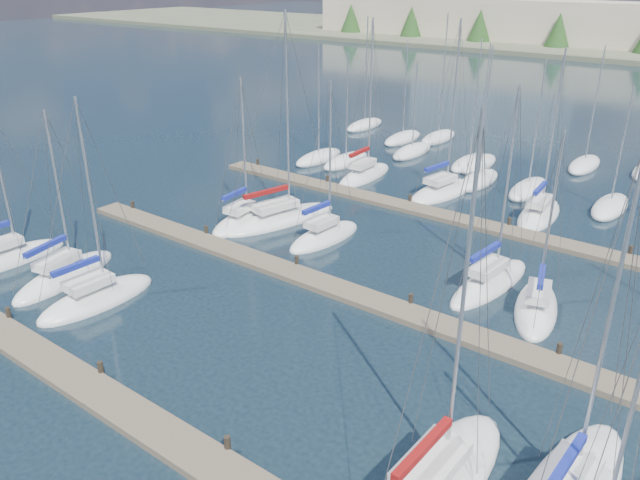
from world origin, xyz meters
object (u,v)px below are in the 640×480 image
Objects in this scene: sailboat_c at (97,299)px; sailboat_i at (281,219)px; sailboat_h at (243,221)px; sailboat_p at (539,214)px; sailboat_a at (9,259)px; sailboat_n at (364,175)px; sailboat_o at (442,192)px; sailboat_l at (536,308)px; sailboat_k at (490,283)px; sailboat_j at (324,237)px; sailboat_b at (65,276)px.

sailboat_c is 15.23m from sailboat_i.
sailboat_h is 0.86× the size of sailboat_p.
sailboat_p reaches higher than sailboat_c.
sailboat_n reaches higher than sailboat_a.
sailboat_l is at bearing -39.09° from sailboat_o.
sailboat_n reaches higher than sailboat_p.
sailboat_k is at bearing 44.09° from sailboat_c.
sailboat_l is 0.88× the size of sailboat_c.
sailboat_j is at bearing 5.85° from sailboat_i.
sailboat_l is 14.95m from sailboat_j.
sailboat_c is (0.39, -27.56, -0.02)m from sailboat_n.
sailboat_a is 0.90× the size of sailboat_c.
sailboat_j reaches higher than sailboat_a.
sailboat_o is 0.94× the size of sailboat_i.
sailboat_a is at bearing -109.89° from sailboat_n.
sailboat_p is at bearing 50.51° from sailboat_a.
sailboat_o is 1.26× the size of sailboat_j.
sailboat_i is at bearing 175.77° from sailboat_j.
sailboat_a is at bearing -124.30° from sailboat_h.
sailboat_l is (21.31, 0.44, 0.00)m from sailboat_h.
sailboat_o is (8.51, 14.49, 0.01)m from sailboat_h.
sailboat_o reaches higher than sailboat_n.
sailboat_k is at bearing -44.53° from sailboat_o.
sailboat_k is (-3.19, 1.25, 0.01)m from sailboat_l.
sailboat_a is 0.96× the size of sailboat_j.
sailboat_n is at bearing 93.01° from sailboat_c.
sailboat_n is 1.33× the size of sailboat_l.
sailboat_l is at bearing 16.04° from sailboat_b.
sailboat_b is at bearing -166.89° from sailboat_l.
sailboat_l is (28.66, 14.03, 0.00)m from sailboat_a.
sailboat_n is 27.56m from sailboat_c.
sailboat_a is at bearing -106.31° from sailboat_i.
sailboat_k reaches higher than sailboat_c.
sailboat_i is 16.23m from sailboat_k.
sailboat_i is 1.24× the size of sailboat_k.
sailboat_p is at bearing 56.03° from sailboat_j.
sailboat_h is 0.78× the size of sailboat_o.
sailboat_o is 16.00m from sailboat_k.
sailboat_n is 1.27× the size of sailboat_h.
sailboat_o is 13.37m from sailboat_j.
sailboat_n reaches higher than sailboat_j.
sailboat_c is at bearing -92.29° from sailboat_n.
sailboat_p is at bearing 54.24° from sailboat_i.
sailboat_b is 12.99m from sailboat_h.
sailboat_k is at bearing 13.42° from sailboat_i.
sailboat_l is at bearing 27.32° from sailboat_a.
sailboat_a is 0.85× the size of sailboat_p.
sailboat_p is (-4.69, 13.81, 0.00)m from sailboat_l.
sailboat_n is at bearing 149.40° from sailboat_k.
sailboat_i is at bearing -145.20° from sailboat_p.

